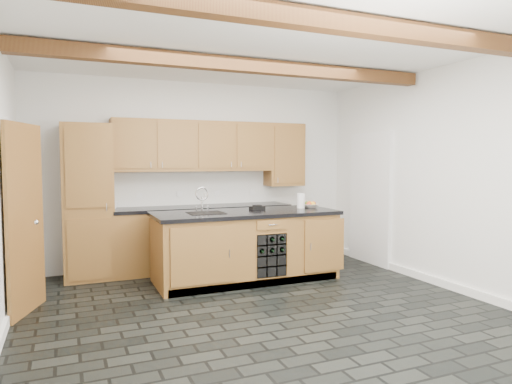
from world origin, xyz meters
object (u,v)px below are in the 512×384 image
island (247,246)px  paper_towel (301,201)px  fruit_bowl (310,206)px  kitchen_scale (257,207)px

island → paper_towel: size_ratio=11.65×
fruit_bowl → paper_towel: (-0.16, -0.01, 0.08)m
fruit_bowl → paper_towel: paper_towel is taller
kitchen_scale → island: bearing=-153.7°
paper_towel → fruit_bowl: bearing=2.7°
fruit_bowl → paper_towel: bearing=-177.3°
kitchen_scale → fruit_bowl: (0.81, -0.07, -0.00)m
island → paper_towel: bearing=5.7°
island → paper_towel: (0.87, 0.09, 0.57)m
kitchen_scale → paper_towel: bearing=-16.0°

